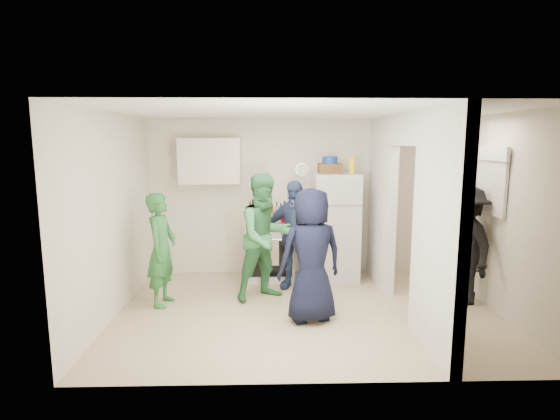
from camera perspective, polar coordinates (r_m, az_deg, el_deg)
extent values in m
plane|color=tan|center=(5.76, 3.58, -13.00)|extent=(4.80, 4.80, 0.00)
plane|color=silver|center=(7.10, 2.47, 1.65)|extent=(4.80, 0.00, 4.80)
plane|color=silver|center=(3.76, 6.07, -4.97)|extent=(4.80, 0.00, 4.80)
plane|color=silver|center=(5.72, -20.97, -0.71)|extent=(0.00, 3.40, 3.40)
plane|color=silver|center=(6.12, 26.69, -0.48)|extent=(0.00, 3.40, 3.40)
plane|color=white|center=(5.35, 3.85, 12.66)|extent=(4.80, 4.80, 0.00)
cube|color=silver|center=(6.70, 13.12, 0.99)|extent=(0.12, 1.20, 2.50)
cube|color=silver|center=(4.64, 19.95, -2.81)|extent=(0.12, 1.20, 2.50)
cube|color=silver|center=(5.59, 16.38, 10.12)|extent=(0.12, 1.00, 0.40)
cube|color=white|center=(6.90, -1.39, -5.16)|extent=(0.79, 0.66, 0.94)
cube|color=silver|center=(6.91, -9.13, 6.34)|extent=(0.95, 0.34, 0.70)
cube|color=silver|center=(6.87, 7.25, -2.19)|extent=(0.69, 0.67, 1.66)
cube|color=brown|center=(6.79, 6.50, 5.42)|extent=(0.35, 0.25, 0.15)
cylinder|color=navy|center=(6.78, 6.52, 6.51)|extent=(0.24, 0.24, 0.11)
cylinder|color=yellow|center=(6.69, 9.42, 5.73)|extent=(0.09, 0.09, 0.25)
cylinder|color=white|center=(7.04, 2.91, 5.27)|extent=(0.22, 0.02, 0.22)
cube|color=olive|center=(7.03, 2.50, 2.41)|extent=(0.35, 0.08, 0.03)
cube|color=black|center=(6.24, 25.92, 3.45)|extent=(0.03, 0.70, 0.80)
cube|color=white|center=(6.24, 25.80, 3.45)|extent=(0.04, 0.76, 0.86)
cube|color=white|center=(6.21, 25.81, 6.67)|extent=(0.04, 0.82, 0.18)
cylinder|color=yellow|center=(6.56, -2.45, -0.60)|extent=(0.09, 0.09, 0.25)
cylinder|color=red|center=(6.60, 0.51, -1.12)|extent=(0.09, 0.09, 0.12)
imported|color=#317A3A|center=(5.95, -15.21, -5.01)|extent=(0.43, 0.59, 1.50)
imported|color=#3B884E|center=(5.95, -1.89, -3.55)|extent=(1.05, 0.99, 1.73)
imported|color=navy|center=(6.39, 1.83, -3.26)|extent=(1.01, 0.77, 1.60)
imported|color=black|center=(5.23, 4.08, -5.93)|extent=(0.90, 0.72, 1.62)
imported|color=black|center=(6.28, 22.96, -4.25)|extent=(0.69, 1.08, 1.59)
cylinder|color=#5F2F13|center=(6.90, -3.58, 0.13)|extent=(0.07, 0.07, 0.31)
cylinder|color=#1B4B19|center=(6.70, -3.06, -0.21)|extent=(0.06, 0.06, 0.29)
cylinder|color=#B4BBC3|center=(6.93, -1.91, 0.10)|extent=(0.07, 0.07, 0.29)
cylinder|color=#5D3710|center=(6.72, -1.23, -0.38)|extent=(0.07, 0.07, 0.25)
cylinder|color=#9CA6AD|center=(6.94, -0.42, -0.01)|extent=(0.06, 0.06, 0.27)
cylinder|color=#173814|center=(6.79, 0.10, -0.20)|extent=(0.06, 0.06, 0.27)
cylinder|color=brown|center=(6.93, 0.58, 0.05)|extent=(0.08, 0.08, 0.28)
cylinder|color=silver|center=(6.68, -3.93, -0.16)|extent=(0.06, 0.06, 0.31)
cylinder|color=#52310E|center=(6.88, -1.14, 0.15)|extent=(0.06, 0.06, 0.32)
cylinder|color=#29581E|center=(6.70, 1.23, -0.18)|extent=(0.08, 0.08, 0.30)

